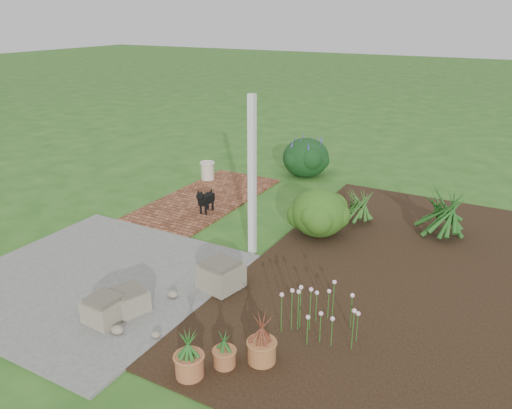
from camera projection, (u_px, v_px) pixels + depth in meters
The scene contains 18 objects.
ground at pixel (233, 251), 7.99m from camera, with size 80.00×80.00×0.00m, color #28581B.
concrete_patio at pixel (94, 278), 7.12m from camera, with size 3.50×3.50×0.04m, color slate.
brick_path at pixel (207, 198), 10.18m from camera, with size 1.60×3.50×0.04m, color brown.
garden_bed at pixel (397, 274), 7.26m from camera, with size 4.00×7.00×0.03m, color black.
veranda_post at pixel (252, 178), 7.48m from camera, with size 0.10×0.10×2.50m, color white.
stone_trough_near at pixel (105, 310), 6.08m from camera, with size 0.42×0.42×0.28m, color gray.
stone_trough_mid at pixel (129, 301), 6.29m from camera, with size 0.40×0.40×0.27m, color gray.
stone_trough_far at pixel (221, 276), 6.81m from camera, with size 0.50×0.50×0.33m, color gray.
black_dog at pixel (205, 199), 9.31m from camera, with size 0.18×0.53×0.46m.
cream_ceramic_urn at pixel (208, 171), 11.22m from camera, with size 0.29×0.29×0.39m, color beige.
evergreen_shrub at pixel (319, 212), 8.40m from camera, with size 0.95×0.95×0.81m, color #19390B.
agapanthus_clump_back at pixel (444, 208), 8.28m from camera, with size 1.13×1.13×1.02m, color #1A4014, non-canonical shape.
agapanthus_clump_front at pixel (358, 203), 8.91m from camera, with size 0.81×0.81×0.72m, color #193F10, non-canonical shape.
pink_flower_patch at pixel (321, 313), 5.76m from camera, with size 0.95×0.95×0.61m, color #113D0F, non-canonical shape.
terracotta_pot_bronze at pixel (262, 351), 5.38m from camera, with size 0.31×0.31×0.25m, color #AB693A.
terracotta_pot_small_left at pixel (225, 358), 5.33m from camera, with size 0.24×0.24×0.20m, color #A86339.
terracotta_pot_small_right at pixel (189, 365), 5.17m from camera, with size 0.30×0.30×0.25m, color #B1643C.
purple_flowering_bush at pixel (306, 157), 11.52m from camera, with size 1.07×1.07×0.91m, color black.
Camera 1 is at (3.81, -6.10, 3.58)m, focal length 35.00 mm.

